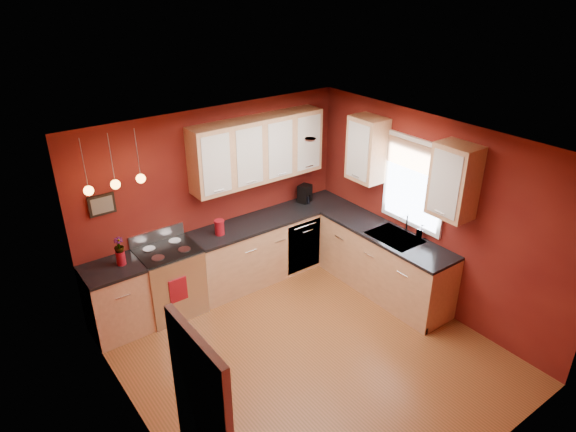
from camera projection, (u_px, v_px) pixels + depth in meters
floor at (309, 355)px, 6.19m from camera, size 4.20×4.20×0.00m
ceiling at (314, 149)px, 5.05m from camera, size 4.00×4.20×0.02m
wall_back at (216, 199)px, 7.14m from camera, size 4.00×0.02×2.60m
wall_front at (475, 372)px, 4.10m from camera, size 4.00×0.02×2.60m
wall_left at (135, 332)px, 4.55m from camera, size 0.02×4.20×2.60m
wall_right at (430, 215)px, 6.69m from camera, size 0.02×4.20×2.60m
base_cabinets_back_left at (117, 301)px, 6.41m from camera, size 0.70×0.60×0.90m
base_cabinets_back_right at (273, 246)px, 7.68m from camera, size 2.54×0.60×0.90m
base_cabinets_right at (384, 263)px, 7.23m from camera, size 0.60×2.10×0.90m
counter_back_left at (111, 269)px, 6.21m from camera, size 0.70×0.62×0.04m
counter_back_right at (272, 218)px, 7.48m from camera, size 2.54×0.62×0.04m
counter_right at (386, 234)px, 7.02m from camera, size 0.62×2.10×0.04m
gas_range at (170, 280)px, 6.79m from camera, size 0.76×0.64×1.11m
dishwasher_front at (304, 246)px, 7.67m from camera, size 0.60×0.02×0.80m
sink at (395, 238)px, 6.92m from camera, size 0.50×0.70×0.33m
window at (414, 181)px, 6.72m from camera, size 0.06×1.02×1.22m
upper_cabinets_back at (258, 150)px, 7.04m from camera, size 2.00×0.35×0.90m
upper_cabinets_right at (407, 164)px, 6.54m from camera, size 0.35×1.95×0.90m
wall_picture at (102, 205)px, 6.14m from camera, size 0.32×0.03×0.26m
pendant_lights at (115, 184)px, 5.80m from camera, size 0.71×0.11×0.66m
red_canister at (219, 227)px, 6.93m from camera, size 0.14×0.14×0.21m
red_vase at (121, 258)px, 6.24m from camera, size 0.11×0.11×0.18m
flowers at (119, 246)px, 6.16m from camera, size 0.13×0.13×0.21m
coffee_maker at (305, 194)px, 7.87m from camera, size 0.23×0.23×0.28m
soap_pump at (421, 231)px, 6.83m from camera, size 0.10×0.11×0.21m
dish_towel at (178, 290)px, 6.51m from camera, size 0.24×0.02×0.33m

